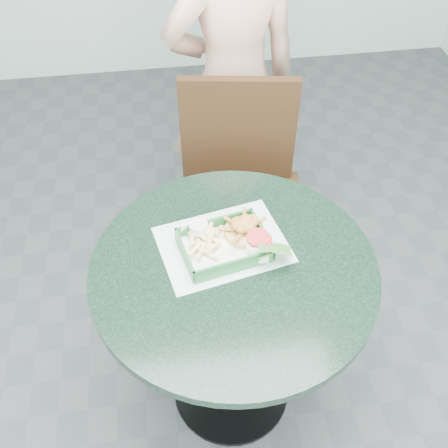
{
  "coord_description": "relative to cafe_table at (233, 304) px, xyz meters",
  "views": [
    {
      "loc": [
        -0.17,
        -0.94,
        1.93
      ],
      "look_at": [
        -0.01,
        0.1,
        0.84
      ],
      "focal_mm": 42.0,
      "sensor_mm": 36.0,
      "label": 1
    }
  ],
  "objects": [
    {
      "name": "floor",
      "position": [
        0.0,
        0.0,
        -0.58
      ],
      "size": [
        4.0,
        5.0,
        0.02
      ],
      "primitive_type": "cube",
      "color": "#303335",
      "rests_on": "ground"
    },
    {
      "name": "cafe_table",
      "position": [
        0.0,
        0.0,
        0.0
      ],
      "size": [
        0.83,
        0.83,
        0.75
      ],
      "color": "black",
      "rests_on": "floor"
    },
    {
      "name": "dining_chair",
      "position": [
        0.13,
        0.61,
        -0.05
      ],
      "size": [
        0.46,
        0.46,
        0.93
      ],
      "rotation": [
        0.0,
        0.0,
        -0.16
      ],
      "color": "black",
      "rests_on": "floor"
    },
    {
      "name": "diner_person",
      "position": [
        0.15,
        0.94,
        0.23
      ],
      "size": [
        0.64,
        0.47,
        1.61
      ],
      "primitive_type": "imported",
      "rotation": [
        0.0,
        0.0,
        3.29
      ],
      "color": "tan",
      "rests_on": "floor"
    },
    {
      "name": "placemat",
      "position": [
        -0.02,
        0.08,
        0.17
      ],
      "size": [
        0.41,
        0.34,
        0.0
      ],
      "primitive_type": "cube",
      "rotation": [
        0.0,
        0.0,
        0.21
      ],
      "color": "silver",
      "rests_on": "cafe_table"
    },
    {
      "name": "food_basket",
      "position": [
        -0.02,
        0.06,
        0.19
      ],
      "size": [
        0.25,
        0.18,
        0.05
      ],
      "rotation": [
        0.0,
        0.0,
        0.21
      ],
      "color": "#226B30",
      "rests_on": "placemat"
    },
    {
      "name": "crab_sandwich",
      "position": [
        0.05,
        0.09,
        0.22
      ],
      "size": [
        0.12,
        0.12,
        0.07
      ],
      "rotation": [
        0.0,
        0.0,
        -0.28
      ],
      "color": "tan",
      "rests_on": "food_basket"
    },
    {
      "name": "fries_pile",
      "position": [
        -0.07,
        0.09,
        0.21
      ],
      "size": [
        0.12,
        0.13,
        0.04
      ],
      "primitive_type": null,
      "rotation": [
        0.0,
        0.0,
        0.14
      ],
      "color": "#FFD98F",
      "rests_on": "food_basket"
    },
    {
      "name": "sauce_ramekin",
      "position": [
        -0.07,
        0.13,
        0.22
      ],
      "size": [
        0.06,
        0.06,
        0.03
      ],
      "rotation": [
        0.0,
        0.0,
        -0.02
      ],
      "color": "white",
      "rests_on": "food_basket"
    },
    {
      "name": "garnish_cup",
      "position": [
        0.08,
        0.01,
        0.21
      ],
      "size": [
        0.12,
        0.12,
        0.05
      ],
      "rotation": [
        0.0,
        0.0,
        -0.34
      ],
      "color": "white",
      "rests_on": "food_basket"
    }
  ]
}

